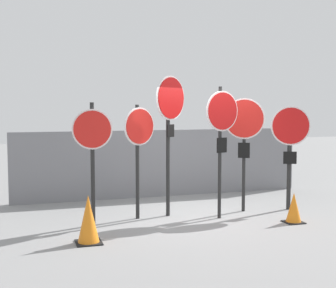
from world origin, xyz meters
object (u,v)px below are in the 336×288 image
object	(u,v)px
stop_sign_1	(139,138)
stop_sign_5	(290,138)
stop_sign_0	(92,142)
traffic_cone_1	(294,208)
traffic_cone_0	(88,219)
stop_sign_2	(170,115)
stop_sign_4	(244,129)
stop_sign_3	(222,125)

from	to	relation	value
stop_sign_1	stop_sign_5	world-z (taller)	stop_sign_1
stop_sign_5	stop_sign_0	bearing A→B (deg)	-157.84
stop_sign_1	stop_sign_5	xyz separation A→B (m)	(3.15, -0.18, -0.06)
stop_sign_1	traffic_cone_1	bearing A→B (deg)	-49.67
stop_sign_0	traffic_cone_0	bearing A→B (deg)	-94.71
stop_sign_2	stop_sign_0	bearing A→B (deg)	157.38
stop_sign_4	traffic_cone_0	xyz separation A→B (m)	(-3.32, -1.26, -1.30)
stop_sign_2	stop_sign_5	world-z (taller)	stop_sign_2
stop_sign_3	stop_sign_4	bearing A→B (deg)	14.19
stop_sign_3	traffic_cone_0	xyz separation A→B (m)	(-2.64, -0.86, -1.42)
traffic_cone_0	traffic_cone_1	distance (m)	3.79
stop_sign_1	stop_sign_3	size ratio (longest dim) A/B	0.87
traffic_cone_1	stop_sign_4	bearing A→B (deg)	112.99
stop_sign_2	traffic_cone_1	size ratio (longest dim) A/B	4.88
traffic_cone_1	stop_sign_3	bearing A→B (deg)	148.56
stop_sign_3	traffic_cone_1	size ratio (longest dim) A/B	4.50
stop_sign_0	stop_sign_2	distance (m)	1.64
stop_sign_0	traffic_cone_0	distance (m)	1.55
stop_sign_0	traffic_cone_1	bearing A→B (deg)	-5.77
stop_sign_0	stop_sign_5	xyz separation A→B (m)	(4.07, 0.11, -0.04)
stop_sign_0	traffic_cone_1	size ratio (longest dim) A/B	3.96
stop_sign_3	stop_sign_5	xyz separation A→B (m)	(1.66, 0.27, -0.31)
stop_sign_5	traffic_cone_1	size ratio (longest dim) A/B	3.84
stop_sign_4	traffic_cone_1	world-z (taller)	stop_sign_4
stop_sign_5	stop_sign_4	bearing A→B (deg)	-167.11
traffic_cone_1	stop_sign_0	bearing A→B (deg)	166.31
stop_sign_3	traffic_cone_1	xyz separation A→B (m)	(1.15, -0.70, -1.52)
stop_sign_1	stop_sign_2	size ratio (longest dim) A/B	0.80
stop_sign_0	stop_sign_2	world-z (taller)	stop_sign_2
stop_sign_5	stop_sign_1	bearing A→B (deg)	-162.52
stop_sign_0	stop_sign_4	xyz separation A→B (m)	(3.09, 0.24, 0.16)
traffic_cone_0	traffic_cone_1	size ratio (longest dim) A/B	1.37
stop_sign_3	stop_sign_2	bearing A→B (deg)	133.81
stop_sign_4	stop_sign_5	size ratio (longest dim) A/B	1.07
stop_sign_0	stop_sign_2	size ratio (longest dim) A/B	0.81
stop_sign_2	stop_sign_4	distance (m)	1.57
stop_sign_1	stop_sign_2	world-z (taller)	stop_sign_2
stop_sign_1	traffic_cone_0	distance (m)	2.09
stop_sign_1	stop_sign_3	bearing A→B (deg)	-42.82
stop_sign_3	stop_sign_5	distance (m)	1.71
stop_sign_1	traffic_cone_0	world-z (taller)	stop_sign_1
stop_sign_0	stop_sign_1	distance (m)	0.96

